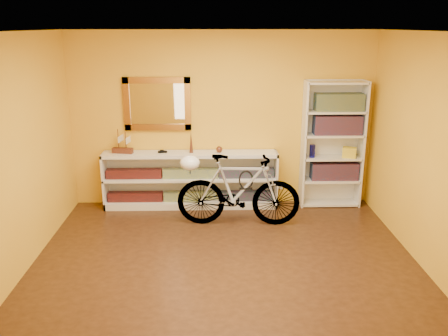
{
  "coord_description": "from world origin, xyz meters",
  "views": [
    {
      "loc": [
        -0.13,
        -4.88,
        2.66
      ],
      "look_at": [
        0.0,
        0.7,
        0.95
      ],
      "focal_mm": 37.55,
      "sensor_mm": 36.0,
      "label": 1
    }
  ],
  "objects_px": {
    "console_unit": "(191,180)",
    "bookcase": "(332,145)",
    "bicycle": "(238,190)",
    "helmet": "(190,163)"
  },
  "relations": [
    {
      "from": "console_unit",
      "to": "bookcase",
      "type": "distance_m",
      "value": 2.19
    },
    {
      "from": "bookcase",
      "to": "bicycle",
      "type": "relative_size",
      "value": 1.11
    },
    {
      "from": "bookcase",
      "to": "helmet",
      "type": "xyz_separation_m",
      "value": [
        -2.09,
        -0.69,
        -0.06
      ]
    },
    {
      "from": "bookcase",
      "to": "helmet",
      "type": "height_order",
      "value": "bookcase"
    },
    {
      "from": "helmet",
      "to": "console_unit",
      "type": "bearing_deg",
      "value": 92.42
    },
    {
      "from": "console_unit",
      "to": "helmet",
      "type": "bearing_deg",
      "value": -87.58
    },
    {
      "from": "helmet",
      "to": "bicycle",
      "type": "bearing_deg",
      "value": -3.24
    },
    {
      "from": "bookcase",
      "to": "helmet",
      "type": "relative_size",
      "value": 7.09
    },
    {
      "from": "bicycle",
      "to": "bookcase",
      "type": "bearing_deg",
      "value": -59.88
    },
    {
      "from": "bicycle",
      "to": "helmet",
      "type": "relative_size",
      "value": 6.4
    }
  ]
}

